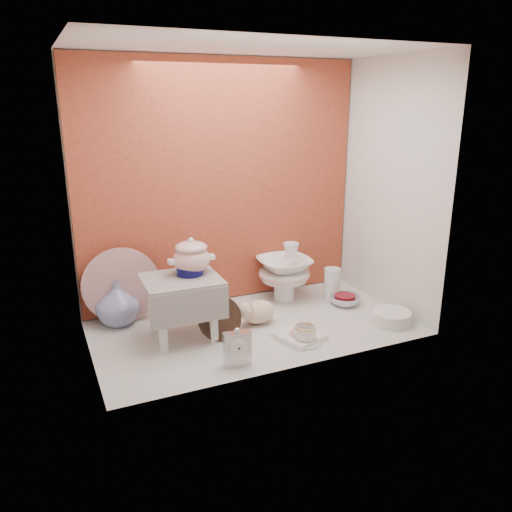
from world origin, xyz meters
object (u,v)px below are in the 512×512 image
(floral_platter, at_px, (122,286))
(crystal_bowl, at_px, (345,300))
(soup_tureen, at_px, (191,256))
(porcelain_tower, at_px, (284,272))
(dinner_plate_stack, at_px, (391,317))
(step_stool, at_px, (182,308))
(gold_rim_teacup, at_px, (305,334))
(plush_pig, at_px, (258,311))
(mantel_clock, at_px, (237,347))
(blue_white_vase, at_px, (117,303))

(floral_platter, height_order, crystal_bowl, floral_platter)
(soup_tureen, xyz_separation_m, porcelain_tower, (0.68, 0.23, -0.26))
(dinner_plate_stack, bearing_deg, crystal_bowl, 104.41)
(step_stool, bearing_deg, porcelain_tower, 21.37)
(crystal_bowl, bearing_deg, soup_tureen, 179.22)
(gold_rim_teacup, relative_size, crystal_bowl, 0.61)
(plush_pig, height_order, porcelain_tower, porcelain_tower)
(porcelain_tower, bearing_deg, plush_pig, -138.31)
(plush_pig, distance_m, porcelain_tower, 0.43)
(floral_platter, height_order, plush_pig, floral_platter)
(plush_pig, bearing_deg, dinner_plate_stack, -14.88)
(gold_rim_teacup, distance_m, dinner_plate_stack, 0.59)
(mantel_clock, xyz_separation_m, gold_rim_teacup, (0.42, 0.07, -0.04))
(blue_white_vase, relative_size, dinner_plate_stack, 1.09)
(step_stool, distance_m, porcelain_tower, 0.81)
(mantel_clock, relative_size, crystal_bowl, 1.02)
(mantel_clock, height_order, gold_rim_teacup, mantel_clock)
(mantel_clock, distance_m, dinner_plate_stack, 1.01)
(floral_platter, xyz_separation_m, crystal_bowl, (1.33, -0.32, -0.19))
(dinner_plate_stack, xyz_separation_m, crystal_bowl, (-0.09, 0.35, -0.01))
(floral_platter, distance_m, dinner_plate_stack, 1.58)
(mantel_clock, bearing_deg, dinner_plate_stack, 12.81)
(blue_white_vase, xyz_separation_m, gold_rim_teacup, (0.86, -0.67, -0.07))
(blue_white_vase, relative_size, crystal_bowl, 1.35)
(soup_tureen, xyz_separation_m, blue_white_vase, (-0.37, 0.28, -0.32))
(crystal_bowl, xyz_separation_m, porcelain_tower, (-0.31, 0.24, 0.16))
(plush_pig, relative_size, dinner_plate_stack, 1.07)
(blue_white_vase, bearing_deg, mantel_clock, -58.55)
(porcelain_tower, bearing_deg, soup_tureen, -161.66)
(dinner_plate_stack, relative_size, crystal_bowl, 1.23)
(soup_tureen, relative_size, dinner_plate_stack, 1.03)
(step_stool, bearing_deg, dinner_plate_stack, -13.71)
(blue_white_vase, xyz_separation_m, plush_pig, (0.74, -0.33, -0.05))
(crystal_bowl, distance_m, porcelain_tower, 0.42)
(soup_tureen, xyz_separation_m, mantel_clock, (0.08, -0.45, -0.35))
(step_stool, height_order, mantel_clock, step_stool)
(plush_pig, xyz_separation_m, crystal_bowl, (0.62, 0.03, -0.05))
(step_stool, xyz_separation_m, porcelain_tower, (0.76, 0.27, 0.02))
(step_stool, distance_m, plush_pig, 0.46)
(mantel_clock, bearing_deg, crystal_bowl, 33.36)
(gold_rim_teacup, bearing_deg, crystal_bowl, 36.61)
(blue_white_vase, bearing_deg, porcelain_tower, -3.00)
(step_stool, height_order, floral_platter, floral_platter)
(blue_white_vase, distance_m, gold_rim_teacup, 1.09)
(mantel_clock, height_order, plush_pig, mantel_clock)
(floral_platter, bearing_deg, gold_rim_teacup, -39.68)
(step_stool, xyz_separation_m, plush_pig, (0.45, -0.00, -0.10))
(plush_pig, relative_size, crystal_bowl, 1.31)
(gold_rim_teacup, distance_m, porcelain_tower, 0.65)
(step_stool, xyz_separation_m, mantel_clock, (0.15, -0.40, -0.07))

